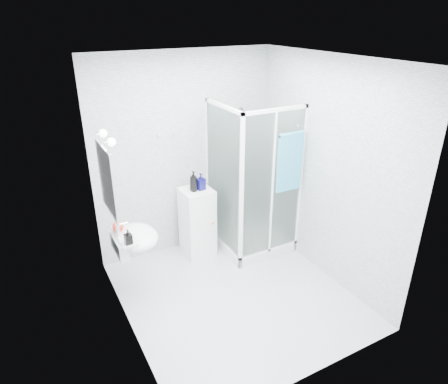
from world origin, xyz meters
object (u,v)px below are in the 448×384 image
hand_towel (290,160)px  shampoo_bottle_b (201,182)px  wall_basin (134,238)px  storage_cabinet (197,222)px  soap_dispenser_orange (118,225)px  shower_enclosure (250,219)px  shampoo_bottle_a (193,181)px  soap_dispenser_black (128,237)px

hand_towel → shampoo_bottle_b: hand_towel is taller
wall_basin → storage_cabinet: bearing=29.2°
wall_basin → soap_dispenser_orange: bearing=138.2°
storage_cabinet → hand_towel: 1.45m
shower_enclosure → hand_towel: size_ratio=2.73×
shower_enclosure → wall_basin: (-1.66, -0.32, 0.35)m
shampoo_bottle_a → soap_dispenser_black: 1.29m
shower_enclosure → shampoo_bottle_a: 0.96m
wall_basin → soap_dispenser_black: soap_dispenser_black is taller
wall_basin → storage_cabinet: size_ratio=0.60×
hand_towel → storage_cabinet: bearing=145.8°
wall_basin → soap_dispenser_orange: size_ratio=3.62×
soap_dispenser_orange → soap_dispenser_black: bearing=-85.4°
soap_dispenser_orange → shampoo_bottle_b: bearing=20.2°
hand_towel → shampoo_bottle_a: hand_towel is taller
shower_enclosure → shampoo_bottle_a: shower_enclosure is taller
shower_enclosure → storage_cabinet: bearing=159.9°
storage_cabinet → shampoo_bottle_b: bearing=-15.3°
storage_cabinet → shampoo_bottle_b: (0.05, -0.01, 0.57)m
wall_basin → storage_cabinet: (1.00, 0.56, -0.33)m
shower_enclosure → shampoo_bottle_a: bearing=162.2°
soap_dispenser_black → storage_cabinet: bearing=34.3°
wall_basin → hand_towel: size_ratio=0.76×
soap_dispenser_orange → soap_dispenser_black: (0.02, -0.30, 0.00)m
shower_enclosure → wall_basin: size_ratio=3.57×
soap_dispenser_orange → soap_dispenser_black: soap_dispenser_black is taller
shower_enclosure → soap_dispenser_black: shower_enclosure is taller
shower_enclosure → soap_dispenser_orange: size_ratio=12.94×
shampoo_bottle_a → soap_dispenser_black: (-1.05, -0.73, -0.12)m
soap_dispenser_black → shampoo_bottle_a: bearing=34.8°
hand_towel → soap_dispenser_black: 2.09m
shower_enclosure → shampoo_bottle_b: 0.87m
shower_enclosure → soap_dispenser_black: bearing=-163.9°
storage_cabinet → soap_dispenser_black: bearing=-147.0°
wall_basin → hand_towel: bearing=-2.5°
storage_cabinet → shampoo_bottle_a: (-0.04, -0.02, 0.60)m
shampoo_bottle_a → shampoo_bottle_b: shampoo_bottle_a is taller
storage_cabinet → shampoo_bottle_a: bearing=-161.7°
shampoo_bottle_a → shower_enclosure: bearing=-17.8°
storage_cabinet → soap_dispenser_orange: size_ratio=6.00×
shower_enclosure → shampoo_bottle_b: bearing=159.4°
hand_towel → soap_dispenser_black: hand_towel is taller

